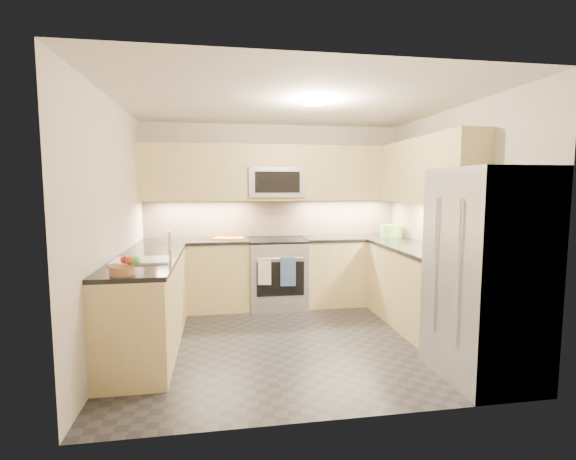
% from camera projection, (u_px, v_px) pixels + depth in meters
% --- Properties ---
extents(floor, '(3.60, 3.20, 0.00)m').
position_uv_depth(floor, '(293.00, 339.00, 4.51)').
color(floor, '#242429').
rests_on(floor, ground).
extents(ceiling, '(3.60, 3.20, 0.02)m').
position_uv_depth(ceiling, '(294.00, 102.00, 4.25)').
color(ceiling, beige).
rests_on(ceiling, wall_back).
extents(wall_back, '(3.60, 0.02, 2.50)m').
position_uv_depth(wall_back, '(274.00, 214.00, 5.95)').
color(wall_back, '#BEB4A6').
rests_on(wall_back, floor).
extents(wall_front, '(3.60, 0.02, 2.50)m').
position_uv_depth(wall_front, '(335.00, 245.00, 2.81)').
color(wall_front, '#BEB4A6').
rests_on(wall_front, floor).
extents(wall_left, '(0.02, 3.20, 2.50)m').
position_uv_depth(wall_left, '(113.00, 227.00, 4.09)').
color(wall_left, '#BEB4A6').
rests_on(wall_left, floor).
extents(wall_right, '(0.02, 3.20, 2.50)m').
position_uv_depth(wall_right, '(451.00, 222.00, 4.67)').
color(wall_right, '#BEB4A6').
rests_on(wall_right, floor).
extents(base_cab_back_left, '(1.42, 0.60, 0.90)m').
position_uv_depth(base_cab_back_left, '(196.00, 276.00, 5.57)').
color(base_cab_back_left, '#CEBA7C').
rests_on(base_cab_back_left, floor).
extents(base_cab_back_right, '(1.42, 0.60, 0.90)m').
position_uv_depth(base_cab_back_right, '(353.00, 271.00, 5.92)').
color(base_cab_back_right, '#CEBA7C').
rests_on(base_cab_back_right, floor).
extents(base_cab_right, '(0.60, 1.70, 0.90)m').
position_uv_depth(base_cab_right, '(418.00, 289.00, 4.86)').
color(base_cab_right, '#CEBA7C').
rests_on(base_cab_right, floor).
extents(base_cab_peninsula, '(0.60, 2.00, 0.90)m').
position_uv_depth(base_cab_peninsula, '(148.00, 305.00, 4.22)').
color(base_cab_peninsula, '#CEBA7C').
rests_on(base_cab_peninsula, floor).
extents(countertop_back_left, '(1.42, 0.63, 0.04)m').
position_uv_depth(countertop_back_left, '(195.00, 241.00, 5.52)').
color(countertop_back_left, black).
rests_on(countertop_back_left, base_cab_back_left).
extents(countertop_back_right, '(1.42, 0.63, 0.04)m').
position_uv_depth(countertop_back_right, '(353.00, 238.00, 5.87)').
color(countertop_back_right, black).
rests_on(countertop_back_right, base_cab_back_right).
extents(countertop_right, '(0.63, 1.70, 0.04)m').
position_uv_depth(countertop_right, '(419.00, 249.00, 4.81)').
color(countertop_right, black).
rests_on(countertop_right, base_cab_right).
extents(countertop_peninsula, '(0.63, 2.00, 0.04)m').
position_uv_depth(countertop_peninsula, '(146.00, 259.00, 4.17)').
color(countertop_peninsula, black).
rests_on(countertop_peninsula, base_cab_peninsula).
extents(upper_cab_back, '(3.60, 0.35, 0.75)m').
position_uv_depth(upper_cab_back, '(275.00, 173.00, 5.72)').
color(upper_cab_back, '#CEBA7C').
rests_on(upper_cab_back, wall_back).
extents(upper_cab_right, '(0.35, 1.95, 0.75)m').
position_uv_depth(upper_cab_right, '(426.00, 171.00, 4.86)').
color(upper_cab_right, '#CEBA7C').
rests_on(upper_cab_right, wall_right).
extents(backsplash_back, '(3.60, 0.01, 0.51)m').
position_uv_depth(backsplash_back, '(274.00, 218.00, 5.95)').
color(backsplash_back, '#C4AA8D').
rests_on(backsplash_back, wall_back).
extents(backsplash_right, '(0.01, 2.30, 0.51)m').
position_uv_depth(backsplash_right, '(431.00, 223.00, 5.12)').
color(backsplash_right, '#C4AA8D').
rests_on(backsplash_right, wall_right).
extents(gas_range, '(0.76, 0.65, 0.91)m').
position_uv_depth(gas_range, '(277.00, 273.00, 5.72)').
color(gas_range, '#979A9E').
rests_on(gas_range, floor).
extents(range_cooktop, '(0.76, 0.65, 0.03)m').
position_uv_depth(range_cooktop, '(277.00, 240.00, 5.67)').
color(range_cooktop, black).
rests_on(range_cooktop, gas_range).
extents(oven_door_glass, '(0.62, 0.02, 0.45)m').
position_uv_depth(oven_door_glass, '(281.00, 279.00, 5.39)').
color(oven_door_glass, black).
rests_on(oven_door_glass, gas_range).
extents(oven_handle, '(0.60, 0.02, 0.02)m').
position_uv_depth(oven_handle, '(281.00, 259.00, 5.35)').
color(oven_handle, '#B2B5BA').
rests_on(oven_handle, gas_range).
extents(microwave, '(0.76, 0.40, 0.40)m').
position_uv_depth(microwave, '(276.00, 182.00, 5.71)').
color(microwave, '#96989D').
rests_on(microwave, upper_cab_back).
extents(microwave_door, '(0.60, 0.01, 0.28)m').
position_uv_depth(microwave_door, '(278.00, 182.00, 5.51)').
color(microwave_door, black).
rests_on(microwave_door, microwave).
extents(refrigerator, '(0.70, 0.90, 1.80)m').
position_uv_depth(refrigerator, '(486.00, 275.00, 3.53)').
color(refrigerator, '#A7A8AF').
rests_on(refrigerator, floor).
extents(fridge_handle_left, '(0.02, 0.02, 1.20)m').
position_uv_depth(fridge_handle_left, '(458.00, 275.00, 3.28)').
color(fridge_handle_left, '#B2B5BA').
rests_on(fridge_handle_left, refrigerator).
extents(fridge_handle_right, '(0.02, 0.02, 1.20)m').
position_uv_depth(fridge_handle_right, '(434.00, 266.00, 3.64)').
color(fridge_handle_right, '#B2B5BA').
rests_on(fridge_handle_right, refrigerator).
extents(sink_basin, '(0.52, 0.38, 0.16)m').
position_uv_depth(sink_basin, '(142.00, 268.00, 3.93)').
color(sink_basin, white).
rests_on(sink_basin, base_cab_peninsula).
extents(faucet, '(0.03, 0.03, 0.28)m').
position_uv_depth(faucet, '(170.00, 246.00, 3.95)').
color(faucet, silver).
rests_on(faucet, countertop_peninsula).
extents(utensil_bowl, '(0.30, 0.30, 0.17)m').
position_uv_depth(utensil_bowl, '(391.00, 231.00, 5.81)').
color(utensil_bowl, '#69B04B').
rests_on(utensil_bowl, countertop_back_right).
extents(cutting_board, '(0.43, 0.34, 0.01)m').
position_uv_depth(cutting_board, '(229.00, 238.00, 5.65)').
color(cutting_board, orange).
rests_on(cutting_board, countertop_back_left).
extents(fruit_basket, '(0.25, 0.25, 0.07)m').
position_uv_depth(fruit_basket, '(123.00, 270.00, 3.33)').
color(fruit_basket, '#A4744C').
rests_on(fruit_basket, countertop_peninsula).
extents(fruit_apple, '(0.06, 0.06, 0.06)m').
position_uv_depth(fruit_apple, '(124.00, 260.00, 3.36)').
color(fruit_apple, '#AC1322').
rests_on(fruit_apple, fruit_basket).
extents(fruit_pear, '(0.08, 0.08, 0.08)m').
position_uv_depth(fruit_pear, '(136.00, 261.00, 3.32)').
color(fruit_pear, '#5CB94F').
rests_on(fruit_pear, fruit_basket).
extents(dish_towel_check, '(0.17, 0.04, 0.32)m').
position_uv_depth(dish_towel_check, '(264.00, 273.00, 5.31)').
color(dish_towel_check, white).
rests_on(dish_towel_check, oven_handle).
extents(dish_towel_blue, '(0.20, 0.04, 0.37)m').
position_uv_depth(dish_towel_blue, '(288.00, 272.00, 5.36)').
color(dish_towel_blue, '#32518A').
rests_on(dish_towel_blue, oven_handle).
extents(fruit_orange, '(0.07, 0.07, 0.07)m').
position_uv_depth(fruit_orange, '(130.00, 261.00, 3.33)').
color(fruit_orange, red).
rests_on(fruit_orange, fruit_basket).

